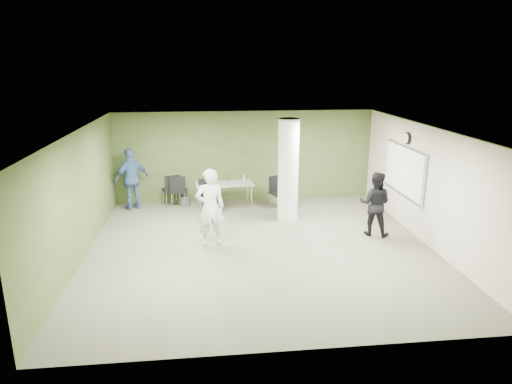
{
  "coord_description": "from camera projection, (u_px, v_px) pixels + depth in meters",
  "views": [
    {
      "loc": [
        -1.22,
        -9.91,
        4.23
      ],
      "look_at": [
        0.01,
        1.0,
        1.1
      ],
      "focal_mm": 32.0,
      "sensor_mm": 36.0,
      "label": 1
    }
  ],
  "objects": [
    {
      "name": "ceiling",
      "position": [
        261.0,
        130.0,
        9.99
      ],
      "size": [
        8.0,
        8.0,
        0.0
      ],
      "primitive_type": "plane",
      "rotation": [
        3.14,
        0.0,
        0.0
      ],
      "color": "white",
      "rests_on": "wall_back"
    },
    {
      "name": "wall_back",
      "position": [
        245.0,
        156.0,
        14.19
      ],
      "size": [
        8.0,
        2.8,
        0.02
      ],
      "primitive_type": "cube",
      "rotation": [
        1.57,
        0.0,
        0.0
      ],
      "color": "#415226",
      "rests_on": "floor"
    },
    {
      "name": "man_black",
      "position": [
        375.0,
        204.0,
        11.39
      ],
      "size": [
        0.99,
        0.91,
        1.63
      ],
      "primitive_type": "imported",
      "rotation": [
        0.0,
        0.0,
        2.67
      ],
      "color": "black",
      "rests_on": "floor"
    },
    {
      "name": "wall_right_cream",
      "position": [
        428.0,
        186.0,
        10.8
      ],
      "size": [
        0.02,
        8.0,
        2.8
      ],
      "primitive_type": "cube",
      "color": "beige",
      "rests_on": "floor"
    },
    {
      "name": "column",
      "position": [
        288.0,
        170.0,
        12.39
      ],
      "size": [
        0.56,
        0.56,
        2.8
      ],
      "primitive_type": "cylinder",
      "color": "silver",
      "rests_on": "floor"
    },
    {
      "name": "wastebasket",
      "position": [
        185.0,
        201.0,
        13.9
      ],
      "size": [
        0.27,
        0.27,
        0.31
      ],
      "primitive_type": "cylinder",
      "color": "#4C4C4C",
      "rests_on": "floor"
    },
    {
      "name": "chair_table_right",
      "position": [
        278.0,
        189.0,
        13.61
      ],
      "size": [
        0.63,
        0.63,
        0.97
      ],
      "rotation": [
        0.0,
        0.0,
        0.41
      ],
      "color": "black",
      "rests_on": "floor"
    },
    {
      "name": "chair_back_left",
      "position": [
        172.0,
        188.0,
        13.76
      ],
      "size": [
        0.61,
        0.61,
        0.98
      ],
      "rotation": [
        0.0,
        0.0,
        3.44
      ],
      "color": "black",
      "rests_on": "floor"
    },
    {
      "name": "man_blue",
      "position": [
        132.0,
        179.0,
        13.39
      ],
      "size": [
        1.14,
        0.98,
        1.83
      ],
      "primitive_type": "imported",
      "rotation": [
        0.0,
        0.0,
        3.75
      ],
      "color": "#3D6198",
      "rests_on": "floor"
    },
    {
      "name": "chair_table_left",
      "position": [
        208.0,
        193.0,
        13.26
      ],
      "size": [
        0.64,
        0.64,
        0.97
      ],
      "rotation": [
        0.0,
        0.0,
        0.43
      ],
      "color": "black",
      "rests_on": "floor"
    },
    {
      "name": "folding_table",
      "position": [
        225.0,
        185.0,
        13.45
      ],
      "size": [
        1.74,
        0.9,
        1.04
      ],
      "rotation": [
        0.0,
        0.0,
        0.1
      ],
      "color": "gray",
      "rests_on": "floor"
    },
    {
      "name": "floor",
      "position": [
        260.0,
        248.0,
        10.76
      ],
      "size": [
        8.0,
        8.0,
        0.0
      ],
      "primitive_type": "plane",
      "color": "#555744",
      "rests_on": "ground"
    },
    {
      "name": "wall_left",
      "position": [
        79.0,
        197.0,
        9.94
      ],
      "size": [
        0.02,
        8.0,
        2.8
      ],
      "primitive_type": "cube",
      "color": "#415226",
      "rests_on": "floor"
    },
    {
      "name": "whiteboard",
      "position": [
        404.0,
        170.0,
        11.91
      ],
      "size": [
        0.05,
        2.3,
        1.3
      ],
      "color": "silver",
      "rests_on": "wall_right_cream"
    },
    {
      "name": "chair_back_right",
      "position": [
        178.0,
        189.0,
        13.66
      ],
      "size": [
        0.51,
        0.51,
        0.98
      ],
      "rotation": [
        0.0,
        0.0,
        3.1
      ],
      "color": "black",
      "rests_on": "floor"
    },
    {
      "name": "woman_white",
      "position": [
        210.0,
        208.0,
        10.7
      ],
      "size": [
        0.75,
        0.55,
        1.88
      ],
      "primitive_type": "imported",
      "rotation": [
        0.0,
        0.0,
        3.3
      ],
      "color": "silver",
      "rests_on": "floor"
    },
    {
      "name": "wall_clock",
      "position": [
        407.0,
        138.0,
        11.68
      ],
      "size": [
        0.06,
        0.32,
        0.32
      ],
      "color": "black",
      "rests_on": "wall_right_cream"
    }
  ]
}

